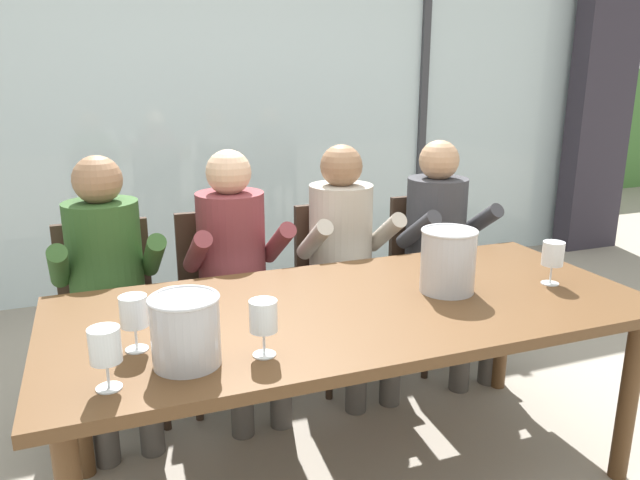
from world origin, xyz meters
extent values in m
plane|color=#9E9384|center=(0.00, 1.00, 0.00)|extent=(14.00, 14.00, 0.00)
cube|color=silver|center=(0.00, 2.43, 1.30)|extent=(7.37, 0.03, 2.60)
cube|color=#38383D|center=(1.66, 2.41, 1.30)|extent=(0.06, 0.06, 2.60)
cube|color=#477A38|center=(0.00, 5.52, 0.80)|extent=(13.37, 2.40, 1.60)
cube|color=#332D38|center=(3.33, 2.25, 1.30)|extent=(0.56, 0.20, 2.60)
cube|color=brown|center=(0.00, 0.00, 0.71)|extent=(2.17, 0.96, 0.04)
cylinder|color=brown|center=(0.98, -0.38, 0.35)|extent=(0.07, 0.07, 0.69)
cylinder|color=brown|center=(-0.98, 0.38, 0.35)|extent=(0.07, 0.07, 0.69)
cylinder|color=brown|center=(0.98, 0.38, 0.35)|extent=(0.07, 0.07, 0.69)
cube|color=#332319|center=(-0.84, 0.78, 0.46)|extent=(0.45, 0.45, 0.03)
cube|color=#332319|center=(-0.84, 0.98, 0.68)|extent=(0.42, 0.05, 0.42)
cylinder|color=#332319|center=(-1.02, 0.58, 0.22)|extent=(0.04, 0.04, 0.45)
cylinder|color=#332319|center=(-0.64, 0.59, 0.22)|extent=(0.04, 0.04, 0.45)
cylinder|color=#332319|center=(-1.03, 0.96, 0.22)|extent=(0.04, 0.04, 0.45)
cylinder|color=#332319|center=(-0.65, 0.97, 0.22)|extent=(0.04, 0.04, 0.45)
cube|color=#332319|center=(-0.30, 0.80, 0.46)|extent=(0.45, 0.45, 0.03)
cube|color=#332319|center=(-0.29, 1.00, 0.68)|extent=(0.42, 0.05, 0.42)
cylinder|color=#332319|center=(-0.49, 0.62, 0.22)|extent=(0.04, 0.04, 0.45)
cylinder|color=#332319|center=(-0.11, 0.61, 0.22)|extent=(0.04, 0.04, 0.45)
cylinder|color=#332319|center=(-0.48, 1.00, 0.22)|extent=(0.04, 0.04, 0.45)
cylinder|color=#332319|center=(-0.10, 0.99, 0.22)|extent=(0.04, 0.04, 0.45)
cube|color=#332319|center=(0.31, 0.77, 0.46)|extent=(0.46, 0.46, 0.03)
cube|color=#332319|center=(0.31, 0.97, 0.68)|extent=(0.42, 0.06, 0.42)
cylinder|color=#332319|center=(0.13, 0.58, 0.22)|extent=(0.04, 0.04, 0.45)
cylinder|color=#332319|center=(0.51, 0.59, 0.22)|extent=(0.04, 0.04, 0.45)
cylinder|color=#332319|center=(0.12, 0.96, 0.22)|extent=(0.04, 0.04, 0.45)
cylinder|color=#332319|center=(0.50, 0.97, 0.22)|extent=(0.04, 0.04, 0.45)
cube|color=#332319|center=(0.87, 0.78, 0.46)|extent=(0.44, 0.44, 0.03)
cube|color=#332319|center=(0.87, 0.98, 0.68)|extent=(0.42, 0.04, 0.42)
cylinder|color=#332319|center=(0.68, 0.59, 0.22)|extent=(0.04, 0.04, 0.45)
cylinder|color=#332319|center=(1.06, 0.60, 0.22)|extent=(0.04, 0.04, 0.45)
cylinder|color=#332319|center=(0.68, 0.97, 0.22)|extent=(0.04, 0.04, 0.45)
cylinder|color=#332319|center=(1.06, 0.98, 0.22)|extent=(0.04, 0.04, 0.45)
cylinder|color=#2D5123|center=(-0.83, 0.83, 0.75)|extent=(0.34, 0.34, 0.52)
sphere|color=#936B4C|center=(-0.83, 0.83, 1.10)|extent=(0.21, 0.21, 0.21)
cube|color=#47423D|center=(-0.91, 0.63, 0.49)|extent=(0.15, 0.41, 0.13)
cube|color=#47423D|center=(-0.73, 0.64, 0.49)|extent=(0.15, 0.41, 0.13)
cylinder|color=#47423D|center=(-0.90, 0.43, 0.24)|extent=(0.10, 0.10, 0.47)
cylinder|color=#47423D|center=(-0.72, 0.44, 0.24)|extent=(0.10, 0.10, 0.47)
cylinder|color=#2D5123|center=(-1.02, 0.70, 0.78)|extent=(0.10, 0.33, 0.26)
cylinder|color=#2D5123|center=(-0.64, 0.72, 0.78)|extent=(0.10, 0.33, 0.26)
cylinder|color=brown|center=(-0.27, 0.83, 0.75)|extent=(0.34, 0.34, 0.52)
sphere|color=#DBAD89|center=(-0.27, 0.83, 1.10)|extent=(0.21, 0.21, 0.21)
cube|color=#47423D|center=(-0.35, 0.63, 0.49)|extent=(0.15, 0.41, 0.13)
cube|color=#47423D|center=(-0.17, 0.64, 0.49)|extent=(0.15, 0.41, 0.13)
cylinder|color=#47423D|center=(-0.33, 0.43, 0.24)|extent=(0.10, 0.10, 0.47)
cylinder|color=#47423D|center=(-0.15, 0.44, 0.24)|extent=(0.10, 0.10, 0.47)
cylinder|color=brown|center=(-0.45, 0.70, 0.78)|extent=(0.10, 0.33, 0.26)
cylinder|color=brown|center=(-0.07, 0.72, 0.78)|extent=(0.10, 0.33, 0.26)
cylinder|color=#B7AD9E|center=(0.30, 0.83, 0.75)|extent=(0.32, 0.32, 0.52)
sphere|color=#936B4C|center=(0.30, 0.83, 1.10)|extent=(0.21, 0.21, 0.21)
cube|color=#47423D|center=(0.21, 0.63, 0.49)|extent=(0.14, 0.40, 0.13)
cube|color=#47423D|center=(0.39, 0.63, 0.49)|extent=(0.14, 0.40, 0.13)
cylinder|color=#47423D|center=(0.21, 0.43, 0.24)|extent=(0.10, 0.10, 0.47)
cylinder|color=#47423D|center=(0.39, 0.43, 0.24)|extent=(0.10, 0.10, 0.47)
cylinder|color=#B7AD9E|center=(0.11, 0.71, 0.78)|extent=(0.08, 0.33, 0.26)
cylinder|color=#B7AD9E|center=(0.49, 0.71, 0.78)|extent=(0.08, 0.33, 0.26)
cylinder|color=#38383D|center=(0.85, 0.83, 0.75)|extent=(0.34, 0.34, 0.52)
sphere|color=tan|center=(0.85, 0.83, 1.10)|extent=(0.21, 0.21, 0.21)
cube|color=#47423D|center=(0.77, 0.63, 0.49)|extent=(0.15, 0.41, 0.13)
cube|color=#47423D|center=(0.95, 0.64, 0.49)|extent=(0.15, 0.41, 0.13)
cylinder|color=#47423D|center=(0.78, 0.43, 0.24)|extent=(0.10, 0.10, 0.47)
cylinder|color=#47423D|center=(0.96, 0.44, 0.24)|extent=(0.10, 0.10, 0.47)
cylinder|color=#38383D|center=(0.67, 0.70, 0.78)|extent=(0.10, 0.33, 0.26)
cylinder|color=#38383D|center=(1.05, 0.72, 0.78)|extent=(0.10, 0.33, 0.26)
cylinder|color=#B7B7BC|center=(0.39, -0.01, 0.85)|extent=(0.21, 0.21, 0.24)
torus|color=silver|center=(0.39, -0.01, 0.97)|extent=(0.22, 0.22, 0.01)
cylinder|color=#B7B7BC|center=(-0.64, -0.26, 0.83)|extent=(0.20, 0.20, 0.20)
torus|color=silver|center=(-0.64, -0.26, 0.93)|extent=(0.20, 0.20, 0.01)
cylinder|color=silver|center=(-0.61, 0.22, 0.76)|extent=(0.13, 0.13, 0.05)
cylinder|color=silver|center=(-0.77, -0.11, 0.73)|extent=(0.07, 0.07, 0.00)
cylinder|color=silver|center=(-0.77, -0.11, 0.77)|extent=(0.01, 0.01, 0.07)
cylinder|color=silver|center=(-0.77, -0.11, 0.86)|extent=(0.08, 0.08, 0.09)
cylinder|color=maroon|center=(-0.77, -0.11, 0.83)|extent=(0.07, 0.07, 0.04)
cylinder|color=silver|center=(-0.86, -0.33, 0.73)|extent=(0.07, 0.07, 0.00)
cylinder|color=silver|center=(-0.86, -0.33, 0.77)|extent=(0.01, 0.01, 0.07)
cylinder|color=silver|center=(-0.86, -0.33, 0.86)|extent=(0.08, 0.08, 0.09)
cylinder|color=silver|center=(-0.42, -0.29, 0.73)|extent=(0.07, 0.07, 0.00)
cylinder|color=silver|center=(-0.42, -0.29, 0.77)|extent=(0.01, 0.01, 0.07)
cylinder|color=silver|center=(-0.42, -0.29, 0.86)|extent=(0.08, 0.08, 0.09)
cylinder|color=maroon|center=(-0.42, -0.29, 0.83)|extent=(0.07, 0.07, 0.04)
cylinder|color=silver|center=(0.82, -0.08, 0.73)|extent=(0.07, 0.07, 0.00)
cylinder|color=silver|center=(0.82, -0.08, 0.77)|extent=(0.01, 0.01, 0.07)
cylinder|color=silver|center=(0.82, -0.08, 0.86)|extent=(0.08, 0.08, 0.09)
cylinder|color=#560C1E|center=(0.82, -0.08, 0.83)|extent=(0.07, 0.07, 0.04)
camera|label=1|loc=(-0.85, -1.88, 1.54)|focal=33.74mm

